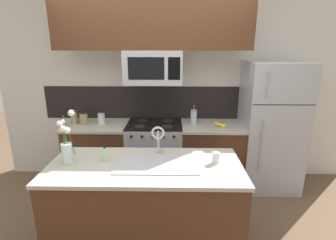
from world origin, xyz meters
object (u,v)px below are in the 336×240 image
at_px(stove_range, 155,154).
at_px(microwave, 153,67).
at_px(dish_soap_bottle, 105,154).
at_px(drinking_glass, 216,158).
at_px(storage_jar_tall, 74,117).
at_px(flower_vase, 67,147).
at_px(refrigerator, 270,126).
at_px(sink_faucet, 158,137).
at_px(banana_bunch, 221,125).
at_px(storage_jar_medium, 84,118).
at_px(french_press, 194,117).
at_px(storage_jar_short, 101,119).

relative_size(stove_range, microwave, 1.25).
height_order(dish_soap_bottle, drinking_glass, dish_soap_bottle).
relative_size(stove_range, storage_jar_tall, 5.01).
bearing_deg(flower_vase, refrigerator, 28.58).
xyz_separation_m(sink_faucet, flower_vase, (-0.83, -0.21, -0.03)).
height_order(banana_bunch, dish_soap_bottle, dish_soap_bottle).
distance_m(stove_range, storage_jar_tall, 1.25).
bearing_deg(storage_jar_tall, sink_faucet, -40.88).
distance_m(microwave, storage_jar_tall, 1.32).
relative_size(sink_faucet, drinking_glass, 2.86).
xyz_separation_m(stove_range, flower_vase, (-0.72, -1.25, 0.61)).
bearing_deg(dish_soap_bottle, storage_jar_medium, 116.49).
relative_size(microwave, dish_soap_bottle, 4.51).
relative_size(stove_range, drinking_glass, 8.69).
bearing_deg(french_press, sink_faucet, -111.69).
height_order(storage_jar_short, dish_soap_bottle, dish_soap_bottle).
distance_m(refrigerator, french_press, 1.07).
height_order(storage_jar_tall, sink_faucet, sink_faucet).
relative_size(microwave, storage_jar_medium, 4.42).
relative_size(french_press, sink_faucet, 0.87).
bearing_deg(drinking_glass, french_press, 95.05).
height_order(storage_jar_short, sink_faucet, sink_faucet).
relative_size(sink_faucet, flower_vase, 0.61).
bearing_deg(dish_soap_bottle, storage_jar_tall, 121.18).
distance_m(stove_range, sink_faucet, 1.23).
bearing_deg(microwave, storage_jar_tall, 177.34).
distance_m(microwave, flower_vase, 1.55).
xyz_separation_m(drinking_glass, flower_vase, (-1.38, -0.04, 0.11)).
distance_m(stove_range, drinking_glass, 1.47).
height_order(storage_jar_short, banana_bunch, storage_jar_short).
xyz_separation_m(storage_jar_short, sink_faucet, (0.85, -1.06, 0.12)).
relative_size(stove_range, sink_faucet, 3.04).
xyz_separation_m(storage_jar_short, dish_soap_bottle, (0.35, -1.20, -0.01)).
distance_m(refrigerator, dish_soap_bottle, 2.33).
relative_size(stove_range, french_press, 3.48).
distance_m(storage_jar_tall, flower_vase, 1.34).
relative_size(storage_jar_tall, storage_jar_short, 1.24).
distance_m(stove_range, storage_jar_short, 0.91).
distance_m(storage_jar_tall, french_press, 1.67).
height_order(stove_range, storage_jar_short, storage_jar_short).
xyz_separation_m(sink_faucet, drinking_glass, (0.55, -0.17, -0.14)).
height_order(storage_jar_medium, flower_vase, flower_vase).
xyz_separation_m(microwave, dish_soap_bottle, (-0.39, -1.16, -0.72)).
height_order(stove_range, french_press, french_press).
xyz_separation_m(dish_soap_bottle, drinking_glass, (1.05, -0.03, -0.02)).
bearing_deg(drinking_glass, refrigerator, 52.34).
relative_size(microwave, french_press, 2.79).
distance_m(storage_jar_short, dish_soap_bottle, 1.25).
bearing_deg(storage_jar_tall, flower_vase, -72.41).
distance_m(stove_range, storage_jar_medium, 1.12).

